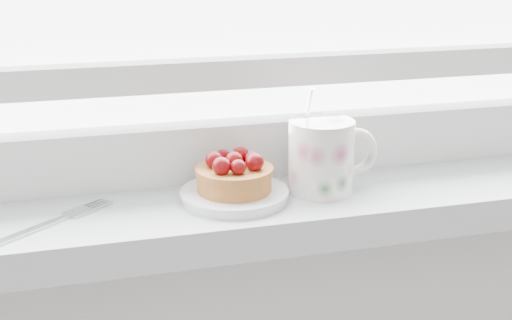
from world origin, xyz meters
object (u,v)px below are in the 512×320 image
object	(u,v)px
saucer	(234,195)
fork	(43,225)
raspberry_tart	(234,174)
floral_mug	(323,155)

from	to	relation	value
saucer	fork	world-z (taller)	saucer
raspberry_tart	fork	bearing A→B (deg)	-174.26
fork	floral_mug	bearing A→B (deg)	4.01
saucer	fork	distance (m)	0.21
saucer	fork	size ratio (longest dim) A/B	0.84
raspberry_tart	fork	world-z (taller)	raspberry_tart
floral_mug	fork	size ratio (longest dim) A/B	0.83
saucer	fork	bearing A→B (deg)	-174.20
saucer	floral_mug	world-z (taller)	floral_mug
raspberry_tart	floral_mug	world-z (taller)	floral_mug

